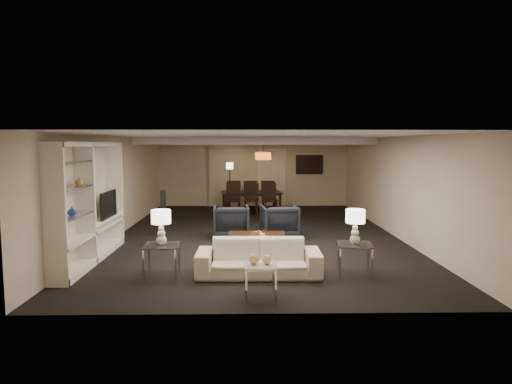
{
  "coord_description": "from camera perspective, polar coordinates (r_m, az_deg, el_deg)",
  "views": [
    {
      "loc": [
        -0.22,
        -11.53,
        2.31
      ],
      "look_at": [
        0.0,
        0.0,
        1.1
      ],
      "focal_mm": 32.0,
      "sensor_mm": 36.0,
      "label": 1
    }
  ],
  "objects": [
    {
      "name": "floor",
      "position": [
        11.76,
        0.0,
        -5.34
      ],
      "size": [
        11.0,
        11.0,
        0.0
      ],
      "primitive_type": "plane",
      "color": "black",
      "rests_on": "ground"
    },
    {
      "name": "ceiling",
      "position": [
        11.53,
        0.0,
        6.93
      ],
      "size": [
        7.0,
        11.0,
        0.02
      ],
      "primitive_type": "cube",
      "color": "silver",
      "rests_on": "ground"
    },
    {
      "name": "wall_back",
      "position": [
        17.06,
        -0.35,
        2.43
      ],
      "size": [
        7.0,
        0.02,
        2.5
      ],
      "primitive_type": "cube",
      "color": "#C1B29B",
      "rests_on": "ground"
    },
    {
      "name": "wall_front",
      "position": [
        6.12,
        0.98,
        -3.98
      ],
      "size": [
        7.0,
        0.02,
        2.5
      ],
      "primitive_type": "cube",
      "color": "#C1B29B",
      "rests_on": "ground"
    },
    {
      "name": "wall_left",
      "position": [
        12.03,
        -16.91,
        0.68
      ],
      "size": [
        0.02,
        11.0,
        2.5
      ],
      "primitive_type": "cube",
      "color": "#C1B29B",
      "rests_on": "ground"
    },
    {
      "name": "wall_right",
      "position": [
        12.16,
        16.73,
        0.74
      ],
      "size": [
        0.02,
        11.0,
        2.5
      ],
      "primitive_type": "cube",
      "color": "#C1B29B",
      "rests_on": "ground"
    },
    {
      "name": "ceiling_soffit",
      "position": [
        15.03,
        -0.26,
        6.34
      ],
      "size": [
        7.0,
        4.0,
        0.2
      ],
      "primitive_type": "cube",
      "color": "silver",
      "rests_on": "ceiling"
    },
    {
      "name": "curtains",
      "position": [
        17.0,
        -3.39,
        2.24
      ],
      "size": [
        1.5,
        0.12,
        2.4
      ],
      "primitive_type": "cube",
      "color": "beige",
      "rests_on": "wall_back"
    },
    {
      "name": "door",
      "position": [
        17.07,
        2.0,
        1.76
      ],
      "size": [
        0.9,
        0.05,
        2.1
      ],
      "primitive_type": "cube",
      "color": "silver",
      "rests_on": "wall_back"
    },
    {
      "name": "painting",
      "position": [
        17.16,
        6.69,
        3.42
      ],
      "size": [
        0.95,
        0.04,
        0.65
      ],
      "primitive_type": "cube",
      "color": "#142D38",
      "rests_on": "wall_back"
    },
    {
      "name": "media_unit",
      "position": [
        9.52,
        -20.04,
        -1.23
      ],
      "size": [
        0.38,
        3.4,
        2.35
      ],
      "primitive_type": null,
      "color": "white",
      "rests_on": "wall_left"
    },
    {
      "name": "pendant_light",
      "position": [
        15.04,
        0.89,
        4.51
      ],
      "size": [
        0.52,
        0.52,
        0.24
      ],
      "primitive_type": "cylinder",
      "color": "#D8591E",
      "rests_on": "ceiling_soffit"
    },
    {
      "name": "sofa",
      "position": [
        8.12,
        0.32,
        -8.22
      ],
      "size": [
        2.19,
        0.88,
        0.64
      ],
      "primitive_type": "imported",
      "rotation": [
        0.0,
        0.0,
        -0.01
      ],
      "color": "beige",
      "rests_on": "floor"
    },
    {
      "name": "coffee_table",
      "position": [
        9.7,
        0.09,
        -6.49
      ],
      "size": [
        1.21,
        0.72,
        0.43
      ],
      "primitive_type": null,
      "rotation": [
        0.0,
        0.0,
        -0.02
      ],
      "color": "black",
      "rests_on": "floor"
    },
    {
      "name": "armchair_left",
      "position": [
        11.34,
        -3.13,
        -3.69
      ],
      "size": [
        0.9,
        0.93,
        0.81
      ],
      "primitive_type": "imported",
      "rotation": [
        0.0,
        0.0,
        3.19
      ],
      "color": "black",
      "rests_on": "floor"
    },
    {
      "name": "armchair_right",
      "position": [
        11.36,
        2.95,
        -3.68
      ],
      "size": [
        0.96,
        0.99,
        0.81
      ],
      "primitive_type": "imported",
      "rotation": [
        0.0,
        0.0,
        3.26
      ],
      "color": "black",
      "rests_on": "floor"
    },
    {
      "name": "side_table_left",
      "position": [
        8.26,
        -11.67,
        -8.37
      ],
      "size": [
        0.62,
        0.62,
        0.56
      ],
      "primitive_type": null,
      "rotation": [
        0.0,
        0.0,
        0.03
      ],
      "color": "white",
      "rests_on": "floor"
    },
    {
      "name": "side_table_right",
      "position": [
        8.34,
        12.2,
        -8.24
      ],
      "size": [
        0.67,
        0.67,
        0.56
      ],
      "primitive_type": null,
      "rotation": [
        0.0,
        0.0,
        -0.14
      ],
      "color": "silver",
      "rests_on": "floor"
    },
    {
      "name": "table_lamp_left",
      "position": [
        8.14,
        -11.76,
        -4.36
      ],
      "size": [
        0.36,
        0.36,
        0.62
      ],
      "primitive_type": null,
      "rotation": [
        0.0,
        0.0,
        -0.06
      ],
      "color": "white",
      "rests_on": "side_table_left"
    },
    {
      "name": "table_lamp_right",
      "position": [
        8.22,
        12.29,
        -4.27
      ],
      "size": [
        0.35,
        0.35,
        0.62
      ],
      "primitive_type": null,
      "rotation": [
        0.0,
        0.0,
        -0.03
      ],
      "color": "beige",
      "rests_on": "side_table_right"
    },
    {
      "name": "marble_table",
      "position": [
        7.08,
        0.55,
        -10.95
      ],
      "size": [
        0.51,
        0.51,
        0.5
      ],
      "primitive_type": null,
      "rotation": [
        0.0,
        0.0,
        0.02
      ],
      "color": "white",
      "rests_on": "floor"
    },
    {
      "name": "gold_gourd_a",
      "position": [
        6.99,
        -0.28,
        -8.38
      ],
      "size": [
        0.16,
        0.16,
        0.16
      ],
      "primitive_type": "sphere",
      "color": "#E7BC7A",
      "rests_on": "marble_table"
    },
    {
      "name": "gold_gourd_b",
      "position": [
        6.99,
        1.38,
        -8.44
      ],
      "size": [
        0.14,
        0.14,
        0.14
      ],
      "primitive_type": "sphere",
      "color": "#EAC97C",
      "rests_on": "marble_table"
    },
    {
      "name": "television",
      "position": [
        10.23,
        -18.5,
        -1.49
      ],
      "size": [
        0.99,
        0.13,
        0.57
      ],
      "primitive_type": "imported",
      "rotation": [
        0.0,
        0.0,
        1.57
      ],
      "color": "black",
      "rests_on": "media_unit"
    },
    {
      "name": "vase_blue",
      "position": [
        8.65,
        -22.03,
        -2.21
      ],
      "size": [
        0.16,
        0.16,
        0.17
      ],
      "primitive_type": "imported",
      "color": "navy",
      "rests_on": "media_unit"
    },
    {
      "name": "vase_amber",
      "position": [
        8.97,
        -21.24,
        1.3
      ],
      "size": [
        0.15,
        0.15,
        0.16
      ],
      "primitive_type": "imported",
      "color": "#A97F38",
      "rests_on": "media_unit"
    },
    {
      "name": "floor_speaker",
      "position": [
        11.83,
        -11.54,
        -2.55
      ],
      "size": [
        0.16,
        0.16,
        1.16
      ],
      "primitive_type": "cube",
      "rotation": [
        0.0,
        0.0,
        0.32
      ],
      "color": "black",
      "rests_on": "floor"
    },
    {
      "name": "dining_table",
      "position": [
        15.42,
        -0.59,
        -1.3
      ],
      "size": [
        2.13,
        1.35,
        0.71
      ],
      "primitive_type": "imported",
      "rotation": [
        0.0,
        0.0,
        0.12
      ],
      "color": "black",
      "rests_on": "floor"
    },
    {
      "name": "chair_nl",
      "position": [
        14.76,
        -2.9,
        -0.96
      ],
      "size": [
        0.51,
        0.51,
        1.05
      ],
      "primitive_type": null,
      "rotation": [
        0.0,
        0.0,
        -0.04
      ],
      "color": "black",
      "rests_on": "floor"
    },
    {
      "name": "chair_nm",
      "position": [
        14.75,
        -0.57,
        -0.96
      ],
      "size": [
        0.5,
        0.5,
        1.05
      ],
      "primitive_type": null,
      "rotation": [
        0.0,
        0.0,
        -0.02
      ],
      "color": "black",
      "rests_on": "floor"
    },
    {
      "name": "chair_nr",
      "position": [
        14.77,
        1.76,
        -0.95
      ],
      "size": [
        0.54,
        0.54,
        1.05
      ],
      "primitive_type": null,
      "rotation": [
        0.0,
        0.0,
        0.11
      ],
      "color": "black",
      "rests_on": "floor"
    },
    {
      "name": "chair_fl",
      "position": [
        16.05,
        -2.75,
        -0.4
      ],
      "size": [
        0.5,
        0.5,
        1.05
      ],
      "primitive_type": null,
      "rotation": [
        0.0,
        0.0,
        3.11
      ],
      "color": "black",
      "rests_on": "floor"
    },
    {
      "name": "chair_fm",
      "position": [
        16.04,
        -0.61,
        -0.39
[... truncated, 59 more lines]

